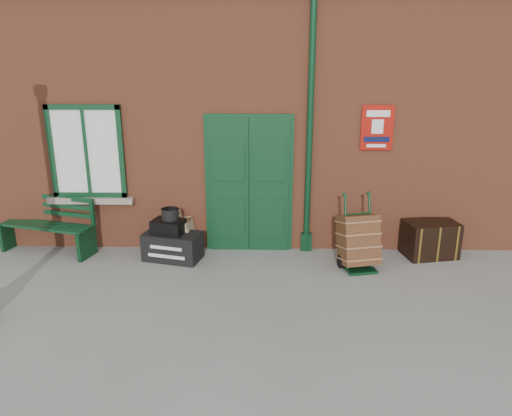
{
  "coord_description": "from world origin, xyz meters",
  "views": [
    {
      "loc": [
        -0.0,
        -6.34,
        3.21
      ],
      "look_at": [
        -0.17,
        0.6,
        1.0
      ],
      "focal_mm": 35.0,
      "sensor_mm": 36.0,
      "label": 1
    }
  ],
  "objects_px": {
    "porter_trolley": "(358,241)",
    "dark_trunk": "(430,239)",
    "bench": "(49,223)",
    "houdini_trunk": "(173,246)"
  },
  "relations": [
    {
      "from": "houdini_trunk",
      "to": "dark_trunk",
      "type": "xyz_separation_m",
      "value": [
        4.14,
        0.23,
        0.07
      ]
    },
    {
      "from": "houdini_trunk",
      "to": "dark_trunk",
      "type": "relative_size",
      "value": 1.09
    },
    {
      "from": "bench",
      "to": "porter_trolley",
      "type": "bearing_deg",
      "value": 8.88
    },
    {
      "from": "dark_trunk",
      "to": "houdini_trunk",
      "type": "bearing_deg",
      "value": 172.0
    },
    {
      "from": "bench",
      "to": "houdini_trunk",
      "type": "distance_m",
      "value": 2.13
    },
    {
      "from": "bench",
      "to": "dark_trunk",
      "type": "bearing_deg",
      "value": 14.63
    },
    {
      "from": "houdini_trunk",
      "to": "bench",
      "type": "bearing_deg",
      "value": -174.15
    },
    {
      "from": "houdini_trunk",
      "to": "porter_trolley",
      "type": "distance_m",
      "value": 2.91
    },
    {
      "from": "bench",
      "to": "dark_trunk",
      "type": "height_order",
      "value": "bench"
    },
    {
      "from": "porter_trolley",
      "to": "dark_trunk",
      "type": "relative_size",
      "value": 1.4
    }
  ]
}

